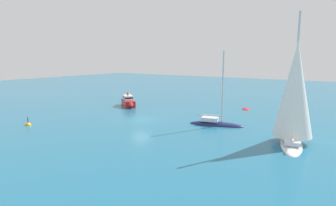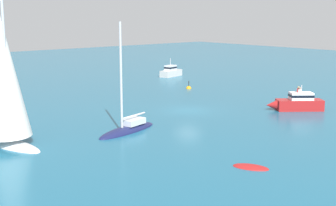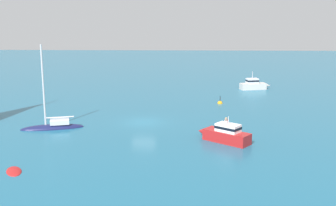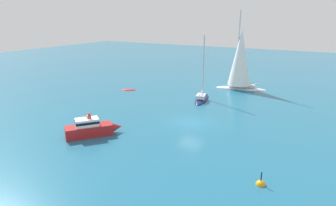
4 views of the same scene
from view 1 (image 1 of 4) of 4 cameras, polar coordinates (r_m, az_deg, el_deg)
ground_plane at (r=37.01m, az=-5.49°, el=-3.38°), size 160.00×160.00×0.00m
sloop at (r=34.45m, az=9.55°, el=-4.07°), size 3.17×6.68×9.20m
sloop_1 at (r=28.69m, az=24.08°, el=1.50°), size 8.09×4.21×12.50m
dinghy at (r=45.94m, az=15.39°, el=-1.20°), size 2.54×2.00×0.33m
powerboat at (r=47.23m, az=-7.97°, el=0.26°), size 4.46×5.16×2.50m
channel_buoy at (r=37.80m, az=-26.27°, el=-4.02°), size 0.67×0.67×1.32m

